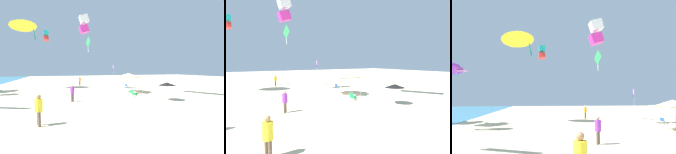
{
  "view_description": "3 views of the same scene",
  "coord_description": "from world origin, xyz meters",
  "views": [
    {
      "loc": [
        -22.23,
        9.9,
        3.38
      ],
      "look_at": [
        -0.76,
        2.64,
        2.28
      ],
      "focal_mm": 26.24,
      "sensor_mm": 36.0,
      "label": 1
    },
    {
      "loc": [
        -19.66,
        12.3,
        4.11
      ],
      "look_at": [
        -0.01,
        0.42,
        2.15
      ],
      "focal_mm": 29.73,
      "sensor_mm": 36.0,
      "label": 2
    },
    {
      "loc": [
        -18.24,
        12.23,
        2.93
      ],
      "look_at": [
        1.73,
        9.78,
        5.01
      ],
      "focal_mm": 33.08,
      "sensor_mm": 36.0,
      "label": 3
    }
  ],
  "objects": [
    {
      "name": "kite_box_teal",
      "position": [
        13.33,
        11.82,
        10.04
      ],
      "size": [
        1.13,
        1.0,
        2.09
      ],
      "rotation": [
        0.0,
        0.0,
        4.8
      ],
      "color": "teal"
    },
    {
      "name": "person_watching_sky",
      "position": [
        11.54,
        5.46,
        1.11
      ],
      "size": [
        0.46,
        0.45,
        1.9
      ],
      "rotation": [
        0.0,
        0.0,
        2.64
      ],
      "color": "brown",
      "rests_on": "ground"
    },
    {
      "name": "folding_chair_right_of_tent",
      "position": [
        3.54,
        -1.55,
        0.47
      ],
      "size": [
        0.72,
        0.78,
        0.82
      ],
      "rotation": [
        0.0,
        0.0,
        0.41
      ],
      "color": "black",
      "rests_on": "ground"
    },
    {
      "name": "ground",
      "position": [
        0.0,
        0.0,
        -0.05
      ],
      "size": [
        120.0,
        120.0,
        0.1
      ],
      "primitive_type": "cube",
      "color": "beige"
    },
    {
      "name": "person_near_umbrella",
      "position": [
        -5.07,
        8.41,
        1.05
      ],
      "size": [
        0.43,
        0.43,
        1.79
      ],
      "rotation": [
        0.0,
        0.0,
        2.6
      ],
      "color": "brown",
      "rests_on": "ground"
    },
    {
      "name": "kite_delta_yellow",
      "position": [
        8.24,
        15.02,
        10.78
      ],
      "size": [
        5.14,
        5.1,
        3.51
      ],
      "rotation": [
        0.0,
        0.0,
        1.85
      ],
      "color": "yellow"
    },
    {
      "name": "kite_diamond_green",
      "position": [
        9.51,
        4.04,
        8.54
      ],
      "size": [
        2.04,
        0.38,
        2.95
      ],
      "rotation": [
        0.0,
        0.0,
        0.2
      ],
      "color": "green"
    },
    {
      "name": "kite_box_white",
      "position": [
        4.79,
        5.58,
        10.7
      ],
      "size": [
        1.32,
        1.6,
        3.1
      ],
      "rotation": [
        0.0,
        0.0,
        6.28
      ],
      "color": "white"
    },
    {
      "name": "canopy_tent",
      "position": [
        -0.72,
        0.13,
        2.46
      ],
      "size": [
        3.43,
        2.91,
        2.79
      ],
      "rotation": [
        0.0,
        0.0,
        0.01
      ],
      "color": "#B7B7BC",
      "rests_on": "ground"
    },
    {
      "name": "banner_flag",
      "position": [
        9.62,
        -1.14,
        2.55
      ],
      "size": [
        0.36,
        0.06,
        4.26
      ],
      "color": "silver",
      "rests_on": "ground"
    }
  ]
}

